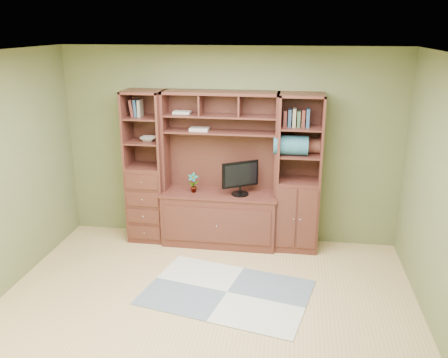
% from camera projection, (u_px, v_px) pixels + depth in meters
% --- Properties ---
extents(room, '(4.60, 4.10, 2.64)m').
position_uv_depth(room, '(200.00, 198.00, 4.44)').
color(room, tan).
rests_on(room, ground).
extents(center_hutch, '(1.54, 0.53, 2.05)m').
position_uv_depth(center_hutch, '(219.00, 171.00, 6.17)').
color(center_hutch, '#4E231B').
rests_on(center_hutch, ground).
extents(left_tower, '(0.50, 0.45, 2.05)m').
position_uv_depth(left_tower, '(146.00, 167.00, 6.35)').
color(left_tower, '#4E231B').
rests_on(left_tower, ground).
extents(right_tower, '(0.55, 0.45, 2.05)m').
position_uv_depth(right_tower, '(299.00, 174.00, 6.06)').
color(right_tower, '#4E231B').
rests_on(right_tower, ground).
extents(rug, '(1.98, 1.53, 0.01)m').
position_uv_depth(rug, '(227.00, 292.00, 5.28)').
color(rug, '#9FA4A4').
rests_on(rug, ground).
extents(monitor, '(0.55, 0.46, 0.62)m').
position_uv_depth(monitor, '(240.00, 172.00, 6.09)').
color(monitor, black).
rests_on(monitor, center_hutch).
extents(orchid, '(0.14, 0.09, 0.27)m').
position_uv_depth(orchid, '(193.00, 183.00, 6.24)').
color(orchid, '#9C5934').
rests_on(orchid, center_hutch).
extents(magazines, '(0.24, 0.18, 0.04)m').
position_uv_depth(magazines, '(199.00, 129.00, 6.13)').
color(magazines, '#BAB09F').
rests_on(magazines, center_hutch).
extents(bowl, '(0.21, 0.21, 0.05)m').
position_uv_depth(bowl, '(148.00, 139.00, 6.22)').
color(bowl, beige).
rests_on(bowl, left_tower).
extents(blanket_teal, '(0.42, 0.25, 0.25)m').
position_uv_depth(blanket_teal, '(291.00, 145.00, 5.91)').
color(blanket_teal, '#285B6A').
rests_on(blanket_teal, right_tower).
extents(blanket_red, '(0.33, 0.18, 0.18)m').
position_uv_depth(blanket_red, '(308.00, 146.00, 6.01)').
color(blanket_red, brown).
rests_on(blanket_red, right_tower).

